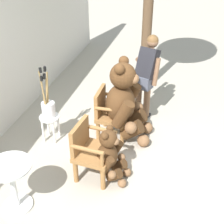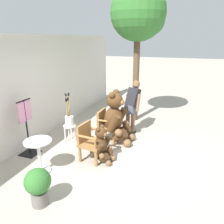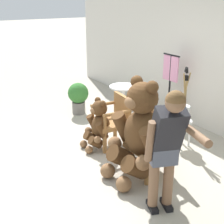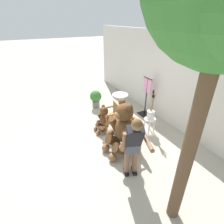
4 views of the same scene
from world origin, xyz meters
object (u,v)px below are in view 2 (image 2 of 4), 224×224
brush_bucket (69,118)px  potted_plant (38,184)px  white_stool (70,129)px  patio_tree (140,15)px  clothing_display_stand (27,126)px  wooden_chair_right (107,125)px  person_visitor (133,103)px  round_side_table (39,153)px  teddy_bear_large (116,118)px  wooden_chair_left (90,141)px  teddy_bear_small (102,144)px

brush_bucket → potted_plant: 2.46m
white_stool → patio_tree: size_ratio=0.11×
clothing_display_stand → wooden_chair_right: bearing=-47.8°
person_visitor → round_side_table: bearing=155.2°
teddy_bear_large → potted_plant: size_ratio=2.10×
teddy_bear_large → brush_bucket: size_ratio=1.59×
wooden_chair_left → wooden_chair_right: size_ratio=1.00×
wooden_chair_left → teddy_bear_small: 0.29m
wooden_chair_left → brush_bucket: 1.16m
wooden_chair_right → round_side_table: bearing=158.0°
teddy_bear_large → person_visitor: (0.80, -0.22, 0.22)m
patio_tree → potted_plant: (-4.64, 0.48, -2.97)m
wooden_chair_right → wooden_chair_left: bearing=-180.0°
teddy_bear_large → teddy_bear_small: size_ratio=1.66×
white_stool → brush_bucket: brush_bucket is taller
person_visitor → white_stool: person_visitor is taller
wooden_chair_left → potted_plant: (-1.66, 0.16, -0.07)m
teddy_bear_large → teddy_bear_small: bearing=-178.4°
white_stool → brush_bucket: 0.30m
brush_bucket → potted_plant: size_ratio=1.32×
wooden_chair_left → person_visitor: size_ratio=0.55×
teddy_bear_small → clothing_display_stand: 1.84m
wooden_chair_left → patio_tree: patio_tree is taller
patio_tree → person_visitor: bearing=-172.5°
person_visitor → brush_bucket: bearing=130.0°
patio_tree → teddy_bear_small: bearing=179.2°
person_visitor → white_stool: size_ratio=3.37×
white_stool → brush_bucket: size_ratio=0.51×
teddy_bear_small → wooden_chair_left: bearing=87.9°
teddy_bear_small → potted_plant: (-1.65, 0.44, -0.03)m
white_stool → patio_tree: 4.01m
teddy_bear_large → patio_tree: bearing=-2.1°
teddy_bear_large → person_visitor: bearing=-15.4°
person_visitor → white_stool: (-1.19, 1.42, -0.56)m
teddy_bear_large → clothing_display_stand: 2.23m
teddy_bear_large → person_visitor: 0.86m
round_side_table → white_stool: bearing=6.6°
teddy_bear_small → brush_bucket: 1.42m
person_visitor → potted_plant: bearing=169.8°
patio_tree → potted_plant: patio_tree is taller
wooden_chair_right → teddy_bear_large: size_ratio=0.60×
teddy_bear_large → teddy_bear_small: 1.10m
wooden_chair_right → potted_plant: size_ratio=1.26×
person_visitor → clothing_display_stand: person_visitor is taller
potted_plant → person_visitor: bearing=-10.2°
patio_tree → wooden_chair_left: bearing=173.7°
person_visitor → round_side_table: size_ratio=2.16×
white_stool → teddy_bear_small: bearing=-118.4°
teddy_bear_large → potted_plant: teddy_bear_large is taller
white_stool → patio_tree: patio_tree is taller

